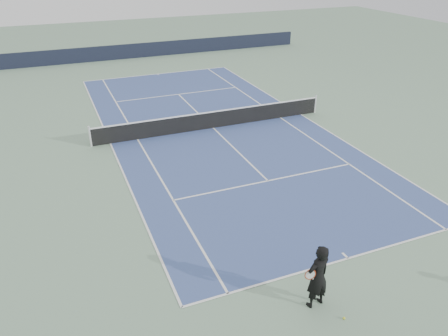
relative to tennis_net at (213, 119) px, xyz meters
name	(u,v)px	position (x,y,z in m)	size (l,w,h in m)	color
ground	(213,128)	(0.00, 0.00, -0.50)	(80.00, 80.00, 0.00)	gray
court_surface	(213,128)	(0.00, 0.00, -0.50)	(10.97, 23.77, 0.01)	#384C84
tennis_net	(213,119)	(0.00, 0.00, 0.00)	(12.90, 0.10, 1.07)	silver
windscreen_far	(140,50)	(0.00, 17.88, 0.10)	(30.00, 0.25, 1.20)	black
tennis_player	(318,276)	(-2.06, -13.14, 0.48)	(0.86, 0.64, 1.96)	black
tennis_ball	(344,318)	(-1.63, -13.91, -0.47)	(0.07, 0.07, 0.07)	yellow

